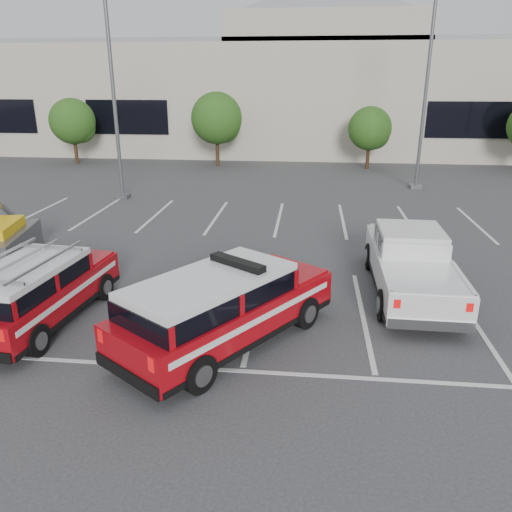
{
  "coord_description": "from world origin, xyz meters",
  "views": [
    {
      "loc": [
        1.23,
        -11.59,
        5.67
      ],
      "look_at": [
        -0.15,
        1.24,
        1.05
      ],
      "focal_mm": 35.0,
      "sensor_mm": 36.0,
      "label": 1
    }
  ],
  "objects_px": {
    "tree_mid_right": "(371,130)",
    "light_pole_left": "(113,89)",
    "ladder_suv": "(38,296)",
    "tree_left": "(74,123)",
    "convention_building": "(300,90)",
    "fire_chief_suv": "(224,312)",
    "light_pole_mid": "(426,88)",
    "white_pickup": "(410,269)",
    "tree_mid_left": "(218,120)"
  },
  "relations": [
    {
      "from": "convention_building",
      "to": "tree_mid_right",
      "type": "bearing_deg",
      "value": -63.43
    },
    {
      "from": "white_pickup",
      "to": "light_pole_mid",
      "type": "bearing_deg",
      "value": 79.45
    },
    {
      "from": "tree_left",
      "to": "light_pole_mid",
      "type": "height_order",
      "value": "light_pole_mid"
    },
    {
      "from": "light_pole_mid",
      "to": "white_pickup",
      "type": "height_order",
      "value": "light_pole_mid"
    },
    {
      "from": "ladder_suv",
      "to": "tree_left",
      "type": "bearing_deg",
      "value": 118.29
    },
    {
      "from": "tree_mid_left",
      "to": "light_pole_mid",
      "type": "bearing_deg",
      "value": -26.92
    },
    {
      "from": "fire_chief_suv",
      "to": "white_pickup",
      "type": "xyz_separation_m",
      "value": [
        4.64,
        3.38,
        -0.09
      ]
    },
    {
      "from": "light_pole_mid",
      "to": "tree_mid_left",
      "type": "bearing_deg",
      "value": 153.08
    },
    {
      "from": "light_pole_left",
      "to": "fire_chief_suv",
      "type": "xyz_separation_m",
      "value": [
        7.46,
        -13.76,
        -4.41
      ]
    },
    {
      "from": "tree_left",
      "to": "fire_chief_suv",
      "type": "height_order",
      "value": "tree_left"
    },
    {
      "from": "convention_building",
      "to": "white_pickup",
      "type": "relative_size",
      "value": 10.61
    },
    {
      "from": "light_pole_left",
      "to": "tree_left",
      "type": "bearing_deg",
      "value": 124.52
    },
    {
      "from": "fire_chief_suv",
      "to": "tree_left",
      "type": "bearing_deg",
      "value": 156.01
    },
    {
      "from": "tree_left",
      "to": "fire_chief_suv",
      "type": "relative_size",
      "value": 0.8
    },
    {
      "from": "convention_building",
      "to": "fire_chief_suv",
      "type": "height_order",
      "value": "convention_building"
    },
    {
      "from": "light_pole_mid",
      "to": "tree_mid_right",
      "type": "bearing_deg",
      "value": 107.52
    },
    {
      "from": "tree_left",
      "to": "light_pole_left",
      "type": "distance_m",
      "value": 12.43
    },
    {
      "from": "light_pole_left",
      "to": "light_pole_mid",
      "type": "bearing_deg",
      "value": 14.93
    },
    {
      "from": "tree_mid_right",
      "to": "white_pickup",
      "type": "height_order",
      "value": "tree_mid_right"
    },
    {
      "from": "tree_mid_right",
      "to": "light_pole_mid",
      "type": "bearing_deg",
      "value": -72.48
    },
    {
      "from": "convention_building",
      "to": "light_pole_left",
      "type": "xyz_separation_m",
      "value": [
        -8.18,
        -19.86,
        0.47
      ]
    },
    {
      "from": "light_pole_left",
      "to": "ladder_suv",
      "type": "distance_m",
      "value": 14.25
    },
    {
      "from": "convention_building",
      "to": "light_pole_mid",
      "type": "bearing_deg",
      "value": -66.74
    },
    {
      "from": "light_pole_mid",
      "to": "ladder_suv",
      "type": "height_order",
      "value": "light_pole_mid"
    },
    {
      "from": "tree_left",
      "to": "ladder_suv",
      "type": "xyz_separation_m",
      "value": [
        9.73,
        -23.29,
        -2.04
      ]
    },
    {
      "from": "tree_left",
      "to": "tree_mid_right",
      "type": "bearing_deg",
      "value": -0.0
    },
    {
      "from": "light_pole_mid",
      "to": "white_pickup",
      "type": "bearing_deg",
      "value": -101.42
    },
    {
      "from": "convention_building",
      "to": "tree_mid_right",
      "type": "height_order",
      "value": "convention_building"
    },
    {
      "from": "fire_chief_suv",
      "to": "tree_mid_left",
      "type": "bearing_deg",
      "value": 135.3
    },
    {
      "from": "white_pickup",
      "to": "convention_building",
      "type": "bearing_deg",
      "value": 98.24
    },
    {
      "from": "tree_mid_left",
      "to": "tree_mid_right",
      "type": "distance_m",
      "value": 10.01
    },
    {
      "from": "ladder_suv",
      "to": "white_pickup",
      "type": "bearing_deg",
      "value": 22.76
    },
    {
      "from": "light_pole_mid",
      "to": "fire_chief_suv",
      "type": "height_order",
      "value": "light_pole_mid"
    },
    {
      "from": "white_pickup",
      "to": "ladder_suv",
      "type": "relative_size",
      "value": 1.18
    },
    {
      "from": "tree_left",
      "to": "tree_mid_right",
      "type": "relative_size",
      "value": 1.11
    },
    {
      "from": "ladder_suv",
      "to": "tree_mid_right",
      "type": "bearing_deg",
      "value": 71.81
    },
    {
      "from": "light_pole_left",
      "to": "fire_chief_suv",
      "type": "bearing_deg",
      "value": -61.54
    },
    {
      "from": "light_pole_left",
      "to": "fire_chief_suv",
      "type": "distance_m",
      "value": 16.26
    },
    {
      "from": "tree_mid_right",
      "to": "light_pole_left",
      "type": "relative_size",
      "value": 0.39
    },
    {
      "from": "convention_building",
      "to": "tree_left",
      "type": "height_order",
      "value": "convention_building"
    },
    {
      "from": "convention_building",
      "to": "fire_chief_suv",
      "type": "distance_m",
      "value": 33.86
    },
    {
      "from": "light_pole_mid",
      "to": "light_pole_left",
      "type": "bearing_deg",
      "value": -165.07
    },
    {
      "from": "light_pole_left",
      "to": "tree_mid_left",
      "type": "bearing_deg",
      "value": 72.9
    },
    {
      "from": "light_pole_left",
      "to": "light_pole_mid",
      "type": "distance_m",
      "value": 15.52
    },
    {
      "from": "convention_building",
      "to": "tree_mid_left",
      "type": "relative_size",
      "value": 12.38
    },
    {
      "from": "convention_building",
      "to": "light_pole_left",
      "type": "relative_size",
      "value": 5.86
    },
    {
      "from": "tree_mid_right",
      "to": "fire_chief_suv",
      "type": "relative_size",
      "value": 0.72
    },
    {
      "from": "tree_mid_left",
      "to": "fire_chief_suv",
      "type": "bearing_deg",
      "value": -79.6
    },
    {
      "from": "tree_mid_left",
      "to": "light_pole_left",
      "type": "distance_m",
      "value": 10.73
    },
    {
      "from": "convention_building",
      "to": "fire_chief_suv",
      "type": "relative_size",
      "value": 10.82
    }
  ]
}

